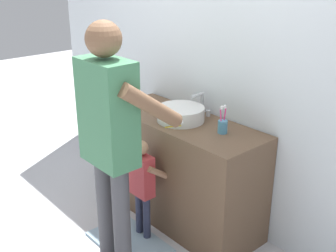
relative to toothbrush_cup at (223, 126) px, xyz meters
The scene contains 9 objects.
ground_plane 1.07m from the toothbrush_cup, 138.58° to the right, with size 14.00×14.00×0.00m, color silver.
back_wall 0.63m from the toothbrush_cup, 143.45° to the left, with size 4.40×0.08×2.70m.
vanity_cabinet 0.63m from the toothbrush_cup, behind, with size 1.40×0.54×0.89m, color brown.
sink_basin 0.39m from the toothbrush_cup, behind, with size 0.37×0.37×0.11m.
faucet 0.42m from the toothbrush_cup, 156.59° to the left, with size 0.18×0.14×0.18m.
toothbrush_cup is the anchor object (origin of this frame).
bath_mat 1.17m from the toothbrush_cup, 123.05° to the right, with size 0.64×0.40×0.02m, color #99B7CC.
child_toddler 0.73m from the toothbrush_cup, 131.02° to the right, with size 0.25×0.25×0.83m.
adult_parent 0.82m from the toothbrush_cup, 111.13° to the right, with size 0.53×0.56×1.73m.
Camera 1 is at (2.24, -1.81, 2.05)m, focal length 45.10 mm.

